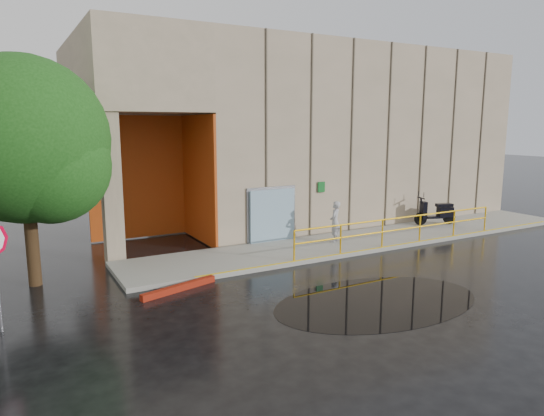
% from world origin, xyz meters
% --- Properties ---
extents(ground, '(120.00, 120.00, 0.00)m').
position_xyz_m(ground, '(0.00, 0.00, 0.00)').
color(ground, black).
rests_on(ground, ground).
extents(sidewalk, '(20.00, 3.00, 0.15)m').
position_xyz_m(sidewalk, '(4.00, 4.50, 0.07)').
color(sidewalk, gray).
rests_on(sidewalk, ground).
extents(building, '(20.00, 10.17, 8.00)m').
position_xyz_m(building, '(5.10, 10.98, 4.21)').
color(building, gray).
rests_on(building, ground).
extents(guardrail, '(9.56, 0.06, 1.03)m').
position_xyz_m(guardrail, '(4.25, 3.15, 0.68)').
color(guardrail, '#E2A30B').
rests_on(guardrail, sidewalk).
extents(person, '(0.68, 0.66, 1.58)m').
position_xyz_m(person, '(2.20, 4.56, 0.94)').
color(person, '#9D9DA1').
rests_on(person, sidewalk).
extents(scooter, '(2.00, 1.20, 1.51)m').
position_xyz_m(scooter, '(8.13, 5.04, 1.02)').
color(scooter, black).
rests_on(scooter, sidewalk).
extents(red_curb, '(2.35, 0.87, 0.18)m').
position_xyz_m(red_curb, '(-4.65, 2.53, 0.09)').
color(red_curb, maroon).
rests_on(red_curb, ground).
extents(puddle, '(6.03, 3.89, 0.01)m').
position_xyz_m(puddle, '(-0.36, -0.80, 0.00)').
color(puddle, black).
rests_on(puddle, ground).
extents(tree_near, '(4.63, 4.63, 6.50)m').
position_xyz_m(tree_near, '(-7.97, 4.92, 3.99)').
color(tree_near, black).
rests_on(tree_near, ground).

